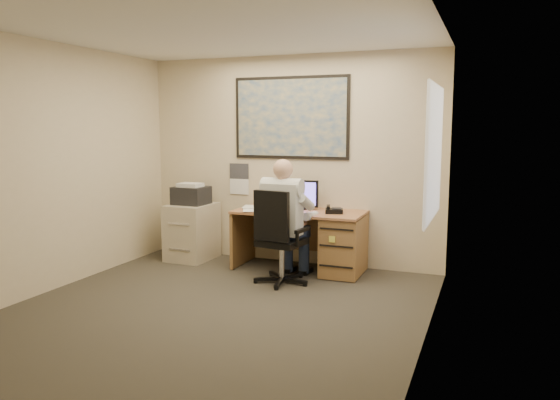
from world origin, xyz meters
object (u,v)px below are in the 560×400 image
at_px(person, 283,221).
at_px(filing_cabinet, 192,227).
at_px(desk, 325,237).
at_px(office_chair, 281,256).

bearing_deg(person, filing_cabinet, 162.29).
relative_size(desk, person, 1.12).
distance_m(filing_cabinet, person, 1.67).
xyz_separation_m(filing_cabinet, office_chair, (1.55, -0.66, -0.13)).
distance_m(desk, person, 0.74).
distance_m(filing_cabinet, office_chair, 1.69).
relative_size(desk, filing_cabinet, 1.54).
relative_size(filing_cabinet, office_chair, 0.95).
height_order(filing_cabinet, person, person).
xyz_separation_m(office_chair, person, (-0.01, 0.08, 0.39)).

